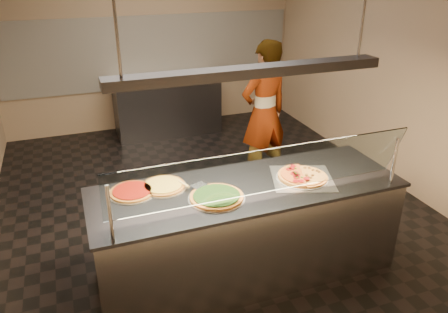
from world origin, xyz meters
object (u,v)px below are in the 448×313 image
object	(u,v)px
pizza_tomato	(132,191)
prep_table	(167,106)
half_pizza_sausage	(313,174)
pizza_spatula	(190,184)
worker	(264,113)
pizza_spinach	(216,196)
half_pizza_pepperoni	(292,177)
pizza_cheese	(163,185)
perforated_tray	(302,178)
sneeze_guard	(265,172)
heat_lamp_housing	(250,72)
serving_counter	(246,230)

from	to	relation	value
pizza_tomato	prep_table	distance (m)	3.85
half_pizza_sausage	prep_table	world-z (taller)	half_pizza_sausage
pizza_spatula	worker	bearing A→B (deg)	47.07
pizza_spinach	worker	world-z (taller)	worker
half_pizza_pepperoni	pizza_spatula	distance (m)	0.92
half_pizza_sausage	pizza_cheese	xyz separation A→B (m)	(-1.33, 0.29, -0.01)
pizza_spinach	worker	bearing A→B (deg)	54.57
half_pizza_pepperoni	perforated_tray	bearing A→B (deg)	-0.24
pizza_tomato	prep_table	world-z (taller)	pizza_tomato
sneeze_guard	half_pizza_pepperoni	distance (m)	0.57
half_pizza_sausage	pizza_spinach	size ratio (longest dim) A/B	1.02
half_pizza_pepperoni	heat_lamp_housing	xyz separation A→B (m)	(-0.41, 0.05, 0.99)
perforated_tray	pizza_spatula	size ratio (longest dim) A/B	2.86
half_pizza_pepperoni	pizza_cheese	xyz separation A→B (m)	(-1.12, 0.29, -0.02)
prep_table	heat_lamp_housing	xyz separation A→B (m)	(-0.18, -3.87, 1.48)
perforated_tray	pizza_tomato	distance (m)	1.52
pizza_cheese	prep_table	world-z (taller)	pizza_cheese
serving_counter	pizza_spinach	bearing A→B (deg)	-161.58
serving_counter	pizza_spatula	bearing A→B (deg)	162.71
pizza_tomato	perforated_tray	bearing A→B (deg)	-10.53
sneeze_guard	half_pizza_sausage	distance (m)	0.75
perforated_tray	pizza_tomato	xyz separation A→B (m)	(-1.50, 0.28, 0.01)
half_pizza_pepperoni	pizza_spatula	xyz separation A→B (m)	(-0.90, 0.20, -0.01)
pizza_cheese	heat_lamp_housing	size ratio (longest dim) A/B	0.18
sneeze_guard	pizza_spinach	bearing A→B (deg)	144.71
half_pizza_sausage	pizza_cheese	distance (m)	1.36
perforated_tray	worker	bearing A→B (deg)	76.01
pizza_spinach	prep_table	bearing A→B (deg)	82.71
half_pizza_pepperoni	heat_lamp_housing	bearing A→B (deg)	173.74
perforated_tray	pizza_cheese	distance (m)	1.26
half_pizza_sausage	pizza_tomato	world-z (taller)	half_pizza_sausage
half_pizza_sausage	half_pizza_pepperoni	bearing A→B (deg)	-179.77
pizza_spatula	serving_counter	bearing A→B (deg)	-17.29
sneeze_guard	pizza_tomato	bearing A→B (deg)	149.49
serving_counter	prep_table	world-z (taller)	same
pizza_spinach	prep_table	xyz separation A→B (m)	(0.51, 3.98, -0.48)
half_pizza_sausage	heat_lamp_housing	world-z (taller)	heat_lamp_housing
half_pizza_sausage	heat_lamp_housing	xyz separation A→B (m)	(-0.63, 0.04, 0.99)
perforated_tray	worker	distance (m)	1.80
half_pizza_pepperoni	prep_table	world-z (taller)	half_pizza_pepperoni
serving_counter	pizza_cheese	xyz separation A→B (m)	(-0.70, 0.24, 0.48)
sneeze_guard	pizza_spinach	distance (m)	0.49
pizza_spatula	prep_table	xyz separation A→B (m)	(0.66, 3.72, -0.49)
perforated_tray	sneeze_guard	bearing A→B (deg)	-150.32
prep_table	serving_counter	bearing A→B (deg)	-92.66
half_pizza_pepperoni	pizza_tomato	distance (m)	1.42
perforated_tray	half_pizza_sausage	bearing A→B (deg)	0.69
half_pizza_pepperoni	worker	world-z (taller)	worker
pizza_spatula	heat_lamp_housing	xyz separation A→B (m)	(0.48, -0.15, 0.99)
worker	perforated_tray	bearing A→B (deg)	64.20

